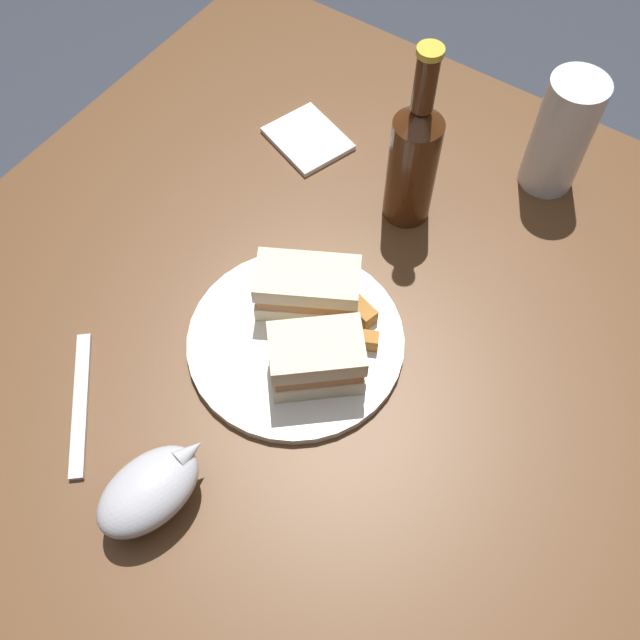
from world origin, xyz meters
The scene contains 14 objects.
ground_plane centered at (0.00, 0.00, 0.00)m, with size 6.00×6.00×0.00m, color #333842.
dining_table centered at (0.00, 0.00, 0.39)m, with size 1.05×0.99×0.77m, color brown.
plate centered at (0.03, 0.06, 0.78)m, with size 0.26×0.26×0.01m, color silver.
sandwich_half_left centered at (-0.02, 0.08, 0.82)m, with size 0.12×0.12×0.07m.
sandwich_half_right centered at (0.05, 0.01, 0.82)m, with size 0.14×0.11×0.06m.
potato_wedge_front centered at (0.00, 0.03, 0.79)m, with size 0.04×0.02×0.02m, color gold.
potato_wedge_middle centered at (-0.01, -0.01, 0.79)m, with size 0.05×0.02×0.02m, color #AD702D.
potato_wedge_back centered at (0.03, 0.02, 0.79)m, with size 0.04×0.02×0.01m, color gold.
potato_wedge_left_edge centered at (-0.04, 0.02, 0.79)m, with size 0.04×0.02×0.02m, color #AD702D.
pint_glass centered at (-0.10, -0.35, 0.85)m, with size 0.07×0.07×0.17m.
gravy_boat centered at (0.04, 0.30, 0.81)m, with size 0.10×0.14×0.07m.
cider_bottle centered at (0.03, -0.19, 0.87)m, with size 0.06×0.06×0.26m.
napkin centered at (0.21, -0.23, 0.78)m, with size 0.11×0.09×0.01m, color white.
fork centered at (0.19, 0.26, 0.77)m, with size 0.18×0.02×0.01m, color silver.
Camera 1 is at (-0.23, 0.39, 1.53)m, focal length 40.57 mm.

